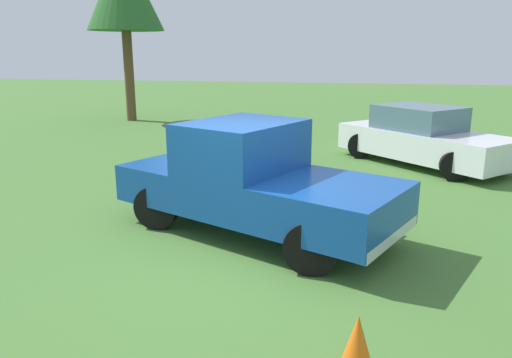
{
  "coord_description": "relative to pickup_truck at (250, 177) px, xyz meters",
  "views": [
    {
      "loc": [
        1.66,
        -6.4,
        2.84
      ],
      "look_at": [
        0.12,
        0.85,
        0.9
      ],
      "focal_mm": 34.33,
      "sensor_mm": 36.0,
      "label": 1
    }
  ],
  "objects": [
    {
      "name": "sedan_near",
      "position": [
        3.25,
        5.69,
        -0.21
      ],
      "size": [
        4.41,
        4.37,
        1.49
      ],
      "rotation": [
        0.0,
        0.0,
        5.51
      ],
      "color": "black",
      "rests_on": "ground_plane"
    },
    {
      "name": "ground_plane",
      "position": [
        -0.01,
        -0.9,
        -0.91
      ],
      "size": [
        80.0,
        80.0,
        0.0
      ],
      "primitive_type": "plane",
      "color": "#477533"
    },
    {
      "name": "pickup_truck",
      "position": [
        0.0,
        0.0,
        0.0
      ],
      "size": [
        4.9,
        3.55,
        1.78
      ],
      "rotation": [
        0.0,
        0.0,
        5.86
      ],
      "color": "black",
      "rests_on": "ground_plane"
    },
    {
      "name": "traffic_cone",
      "position": [
        1.73,
        -3.27,
        -0.63
      ],
      "size": [
        0.32,
        0.32,
        0.55
      ],
      "primitive_type": "cone",
      "color": "orange",
      "rests_on": "ground_plane"
    }
  ]
}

